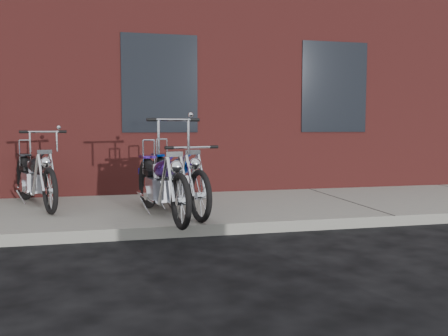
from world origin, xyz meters
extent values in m
plane|color=black|center=(0.00, 0.00, 0.00)|extent=(120.00, 120.00, 0.00)
cube|color=gray|center=(0.00, 1.50, 0.07)|extent=(22.00, 3.00, 0.15)
cube|color=maroon|center=(0.00, 8.00, 4.00)|extent=(22.00, 10.00, 8.00)
torus|color=black|center=(-0.33, 1.29, 0.54)|extent=(0.28, 0.79, 0.77)
torus|color=black|center=(-0.05, -0.37, 0.50)|extent=(0.19, 0.70, 0.70)
cube|color=#B4B5B8|center=(-0.21, 0.61, 0.53)|extent=(0.37, 0.47, 0.32)
ellipsoid|color=#3C1B7F|center=(-0.16, 0.32, 0.84)|extent=(0.37, 0.63, 0.33)
cube|color=black|center=(-0.26, 0.89, 0.74)|extent=(0.30, 0.34, 0.06)
cylinder|color=silver|center=(-0.07, -0.24, 0.78)|extent=(0.09, 0.32, 0.58)
cylinder|color=silver|center=(-0.09, -0.11, 1.50)|extent=(0.59, 0.13, 0.03)
cylinder|color=silver|center=(-0.31, 1.21, 0.95)|extent=(0.03, 0.03, 0.52)
cylinder|color=silver|center=(-0.12, 0.87, 0.39)|extent=(0.21, 0.96, 0.05)
torus|color=black|center=(-0.09, 1.67, 0.54)|extent=(0.31, 0.79, 0.78)
torus|color=black|center=(0.27, 0.01, 0.50)|extent=(0.22, 0.70, 0.70)
cube|color=#B4B5B8|center=(0.06, 0.99, 0.53)|extent=(0.39, 0.49, 0.32)
ellipsoid|color=#0533AE|center=(0.12, 0.70, 0.84)|extent=(0.40, 0.64, 0.33)
cube|color=beige|center=(0.00, 1.27, 0.74)|extent=(0.32, 0.35, 0.06)
cylinder|color=silver|center=(0.24, 0.14, 0.78)|extent=(0.11, 0.32, 0.58)
cylinder|color=silver|center=(0.21, 0.27, 1.13)|extent=(0.59, 0.16, 0.03)
cylinder|color=silver|center=(-0.07, 1.58, 0.95)|extent=(0.03, 0.03, 0.52)
cylinder|color=silver|center=(0.13, 1.25, 0.39)|extent=(0.25, 0.96, 0.05)
torus|color=black|center=(-2.30, 2.62, 0.53)|extent=(0.41, 0.76, 0.76)
torus|color=black|center=(-1.70, 1.08, 0.49)|extent=(0.32, 0.66, 0.68)
cube|color=#B4B5B8|center=(-2.05, 1.99, 0.52)|extent=(0.43, 0.50, 0.31)
ellipsoid|color=black|center=(-1.95, 1.72, 0.82)|extent=(0.46, 0.64, 0.32)
cube|color=black|center=(-2.15, 2.25, 0.73)|extent=(0.34, 0.37, 0.06)
cylinder|color=silver|center=(-1.75, 1.20, 0.77)|extent=(0.15, 0.30, 0.57)
cylinder|color=silver|center=(-1.79, 1.33, 1.34)|extent=(0.55, 0.24, 0.03)
cylinder|color=silver|center=(-2.26, 2.54, 0.93)|extent=(0.03, 0.03, 0.50)
cylinder|color=silver|center=(-2.02, 2.25, 0.38)|extent=(0.39, 0.90, 0.05)
camera|label=1|loc=(-0.85, -5.88, 1.40)|focal=38.00mm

